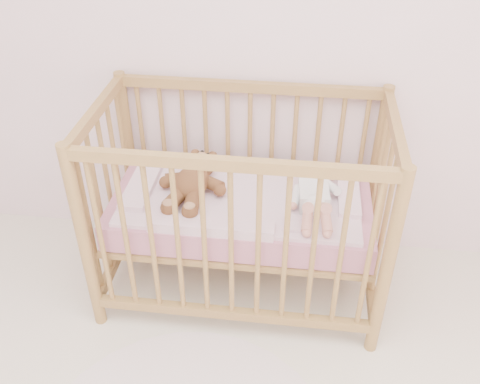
# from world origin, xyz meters

# --- Properties ---
(wall_back) EXTENTS (4.00, 0.02, 2.70)m
(wall_back) POSITION_xyz_m (0.00, 2.00, 1.35)
(wall_back) COLOR silver
(wall_back) RESTS_ON floor
(crib) EXTENTS (1.36, 0.76, 1.00)m
(crib) POSITION_xyz_m (0.00, 1.60, 0.50)
(crib) COLOR #A07844
(crib) RESTS_ON floor
(mattress) EXTENTS (1.22, 0.62, 0.13)m
(mattress) POSITION_xyz_m (0.00, 1.60, 0.49)
(mattress) COLOR #CD7F9B
(mattress) RESTS_ON crib
(blanket) EXTENTS (1.10, 0.58, 0.06)m
(blanket) POSITION_xyz_m (0.00, 1.60, 0.56)
(blanket) COLOR #E59DBA
(blanket) RESTS_ON mattress
(baby) EXTENTS (0.28, 0.53, 0.12)m
(baby) POSITION_xyz_m (0.34, 1.58, 0.64)
(baby) COLOR white
(baby) RESTS_ON blanket
(teddy_bear) EXTENTS (0.39, 0.52, 0.13)m
(teddy_bear) POSITION_xyz_m (-0.23, 1.58, 0.65)
(teddy_bear) COLOR brown
(teddy_bear) RESTS_ON blanket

